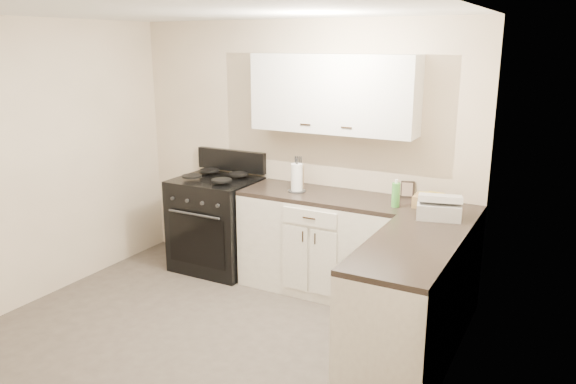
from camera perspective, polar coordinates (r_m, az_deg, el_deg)
The scene contains 19 objects.
floor at distance 4.53m, azimuth -9.87°, elevation -15.59°, with size 3.60×3.60×0.00m, color #473F38.
ceiling at distance 3.92m, azimuth -11.57°, elevation 17.81°, with size 3.60×3.60×0.00m, color white.
wall_back at distance 5.52m, azimuth 1.08°, elevation 4.14°, with size 3.60×3.60×0.00m, color beige.
wall_right at distance 3.27m, azimuth 14.88°, elevation -4.01°, with size 3.60×3.60×0.00m, color beige.
wall_left at distance 5.34m, azimuth -25.93°, elevation 2.25°, with size 3.60×3.60×0.00m, color beige.
base_cabinets_back at distance 5.30m, azimuth 3.65°, elevation -5.35°, with size 1.55×0.60×0.90m, color white.
base_cabinets_right at distance 4.40m, azimuth 13.02°, elevation -10.11°, with size 0.60×1.90×0.90m, color white.
countertop_back at distance 5.15m, azimuth 3.74°, elevation -0.44°, with size 1.55×0.60×0.04m, color black.
countertop_right at distance 4.23m, azimuth 13.39°, elevation -4.32°, with size 0.60×1.90×0.04m, color black.
upper_cabinets at distance 5.13m, azimuth 4.62°, elevation 9.92°, with size 1.55×0.30×0.70m, color silver.
stove at distance 5.85m, azimuth -7.22°, elevation -3.37°, with size 0.81×0.69×0.98m, color black.
knife_block at distance 5.35m, azimuth 1.04°, elevation 1.57°, with size 0.10×0.09×0.22m, color tan.
paper_towel at distance 5.21m, azimuth 0.90°, elevation 1.46°, with size 0.11×0.11×0.26m, color white.
soap_bottle at distance 4.81m, azimuth 10.89°, elevation -0.29°, with size 0.07×0.07×0.21m, color green.
picture_frame at distance 5.14m, azimuth 12.04°, elevation 0.28°, with size 0.12×0.02×0.15m, color black.
wicker_basket at distance 4.87m, azimuth 14.38°, elevation -0.97°, with size 0.29×0.19×0.10m, color #AE8052.
countertop_grill at distance 4.62m, azimuth 15.08°, elevation -1.71°, with size 0.34×0.31×0.12m, color silver.
oven_mitt_near at distance 4.09m, azimuth 7.06°, elevation -10.47°, with size 0.02×0.17×0.29m, color black.
oven_mitt_far at distance 4.15m, azimuth 7.37°, elevation -10.46°, with size 0.02×0.17×0.30m, color black.
Camera 1 is at (2.48, -3.03, 2.28)m, focal length 35.00 mm.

